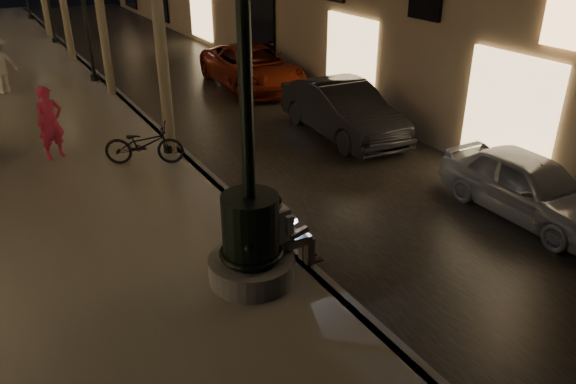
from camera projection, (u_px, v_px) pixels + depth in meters
ground at (111, 91)px, 19.80m from camera, size 120.00×120.00×0.00m
cobble_lane at (191, 80)px, 21.15m from camera, size 6.00×45.00×0.02m
curb_strip at (111, 88)px, 19.76m from camera, size 0.25×45.00×0.20m
fountain_lamppost at (250, 224)px, 8.72m from camera, size 1.40×1.40×5.21m
seated_man_laptop at (285, 230)px, 9.12m from camera, size 1.04×0.35×1.41m
lamp_curb_a at (157, 28)px, 12.81m from camera, size 0.36×0.36×4.81m
car_front at (528, 186)px, 11.28m from camera, size 1.58×3.84×1.30m
car_second at (343, 110)px, 15.42m from camera, size 1.84×4.64×1.50m
car_third at (252, 67)px, 20.00m from camera, size 2.62×5.28×1.44m
pedestrian_red at (50, 123)px, 13.43m from camera, size 0.74×0.59×1.78m
bicycle at (144, 144)px, 13.26m from camera, size 1.95×1.44×0.98m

